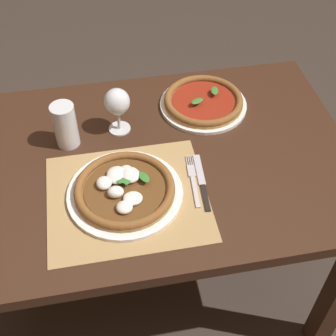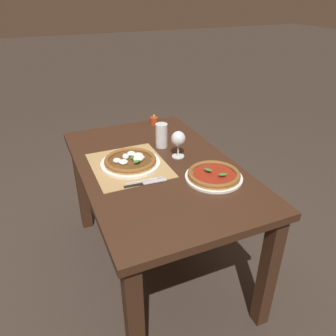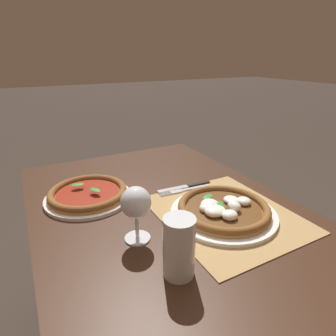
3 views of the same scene
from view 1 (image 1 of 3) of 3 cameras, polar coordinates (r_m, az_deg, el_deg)
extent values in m
plane|color=#382D26|center=(2.01, -2.58, -13.80)|extent=(24.00, 24.00, 0.00)
cube|color=#382114|center=(1.43, -3.53, 0.48)|extent=(1.31, 0.81, 0.04)
cube|color=#382114|center=(2.05, 12.18, 2.46)|extent=(0.07, 0.07, 0.70)
cube|color=#A88451|center=(1.31, -4.96, -3.61)|extent=(0.44, 0.39, 0.00)
cylinder|color=white|center=(1.31, -5.25, -3.08)|extent=(0.32, 0.32, 0.01)
cylinder|color=#B77F42|center=(1.31, -5.29, -2.77)|extent=(0.28, 0.28, 0.01)
torus|color=brown|center=(1.30, -5.32, -2.49)|extent=(0.28, 0.28, 0.02)
cylinder|color=brown|center=(1.30, -5.31, -2.58)|extent=(0.23, 0.23, 0.00)
ellipsoid|color=white|center=(1.25, -5.33, -4.79)|extent=(0.04, 0.04, 0.02)
ellipsoid|color=white|center=(1.33, -5.12, -0.36)|extent=(0.04, 0.04, 0.02)
ellipsoid|color=white|center=(1.31, -7.81, -1.83)|extent=(0.04, 0.05, 0.03)
ellipsoid|color=white|center=(1.32, -4.63, -0.87)|extent=(0.06, 0.06, 0.03)
ellipsoid|color=white|center=(1.27, -4.31, -3.72)|extent=(0.05, 0.05, 0.02)
ellipsoid|color=white|center=(1.32, -6.29, -0.92)|extent=(0.06, 0.06, 0.03)
ellipsoid|color=white|center=(1.28, -6.41, -2.93)|extent=(0.04, 0.04, 0.03)
ellipsoid|color=white|center=(1.33, -6.28, -0.66)|extent=(0.06, 0.05, 0.03)
ellipsoid|color=#337A2D|center=(1.30, -5.39, -1.40)|extent=(0.05, 0.03, 0.00)
ellipsoid|color=#337A2D|center=(1.30, -5.06, -1.32)|extent=(0.03, 0.05, 0.00)
ellipsoid|color=#337A2D|center=(1.31, -6.08, -0.91)|extent=(0.03, 0.05, 0.00)
ellipsoid|color=#337A2D|center=(1.30, -3.14, -1.12)|extent=(0.04, 0.05, 0.00)
cylinder|color=white|center=(1.59, 4.32, 7.69)|extent=(0.29, 0.29, 0.01)
cylinder|color=#B77F42|center=(1.59, 4.34, 8.00)|extent=(0.26, 0.26, 0.01)
torus|color=brown|center=(1.58, 4.36, 8.28)|extent=(0.26, 0.26, 0.02)
cylinder|color=maroon|center=(1.58, 4.35, 8.18)|extent=(0.21, 0.21, 0.00)
ellipsoid|color=#337A2D|center=(1.60, 5.70, 9.38)|extent=(0.03, 0.05, 0.00)
ellipsoid|color=#337A2D|center=(1.55, 3.58, 8.16)|extent=(0.05, 0.04, 0.00)
cylinder|color=silver|center=(1.51, -5.91, 4.80)|extent=(0.07, 0.07, 0.00)
cylinder|color=silver|center=(1.49, -6.02, 5.80)|extent=(0.01, 0.01, 0.06)
ellipsoid|color=silver|center=(1.44, -6.25, 8.05)|extent=(0.08, 0.08, 0.08)
ellipsoid|color=#C17019|center=(1.45, -6.21, 7.73)|extent=(0.07, 0.07, 0.05)
cylinder|color=silver|center=(1.44, -12.42, 5.10)|extent=(0.07, 0.07, 0.15)
cylinder|color=black|center=(1.45, -12.33, 4.68)|extent=(0.07, 0.07, 0.12)
cylinder|color=silver|center=(1.41, -12.75, 6.65)|extent=(0.07, 0.07, 0.02)
cube|color=#B7B7BC|center=(1.32, 3.35, -2.90)|extent=(0.02, 0.12, 0.00)
cube|color=#B7B7BC|center=(1.37, 2.88, -0.36)|extent=(0.03, 0.05, 0.00)
cylinder|color=#B7B7BC|center=(1.40, 3.00, 0.94)|extent=(0.01, 0.04, 0.00)
cylinder|color=#B7B7BC|center=(1.40, 2.76, 0.92)|extent=(0.01, 0.04, 0.00)
cylinder|color=#B7B7BC|center=(1.40, 2.52, 0.91)|extent=(0.01, 0.04, 0.00)
cylinder|color=#B7B7BC|center=(1.40, 2.27, 0.89)|extent=(0.01, 0.04, 0.00)
cube|color=black|center=(1.31, 4.59, -3.66)|extent=(0.02, 0.10, 0.01)
cube|color=#B7B7BC|center=(1.37, 3.83, -0.22)|extent=(0.03, 0.12, 0.00)
camera|label=2|loc=(1.61, 67.99, 14.08)|focal=35.00mm
camera|label=3|loc=(1.55, -32.28, 19.67)|focal=30.00mm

